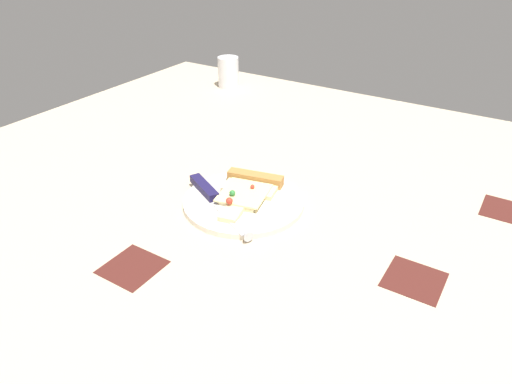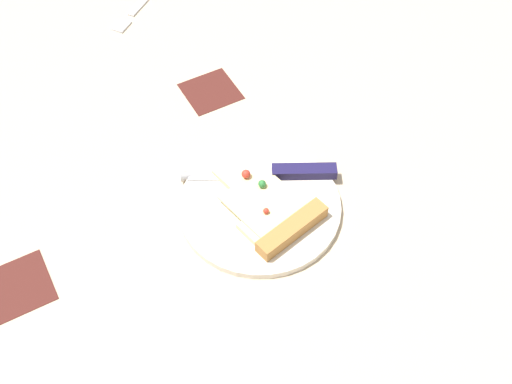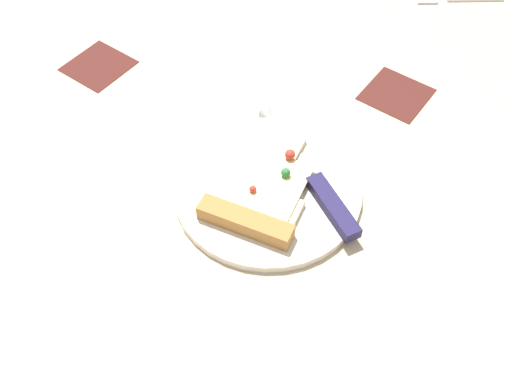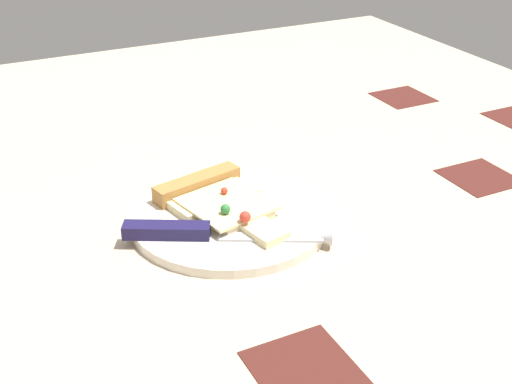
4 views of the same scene
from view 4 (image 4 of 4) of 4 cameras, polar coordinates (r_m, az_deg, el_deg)
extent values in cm
cube|color=#C6B293|center=(84.82, -3.68, -3.54)|extent=(153.45, 153.45, 3.00)
cube|color=#4C1E19|center=(126.35, 12.11, 7.65)|extent=(9.00, 9.00, 0.20)
cube|color=#4C1E19|center=(63.81, 3.96, -14.48)|extent=(9.00, 9.00, 0.20)
cube|color=#4C1E19|center=(99.76, 18.08, 1.11)|extent=(9.00, 9.00, 0.20)
cylinder|color=silver|center=(84.09, -2.15, -2.13)|extent=(24.44, 24.44, 1.19)
cube|color=beige|center=(86.38, -3.76, -0.45)|extent=(8.24, 12.04, 1.00)
cube|color=beige|center=(82.50, -1.53, -1.88)|extent=(7.02, 8.24, 1.00)
cube|color=beige|center=(79.14, 0.68, -3.30)|extent=(5.86, 4.64, 1.00)
cube|color=#F2E099|center=(83.92, -2.58, -0.83)|extent=(11.75, 11.15, 0.30)
cube|color=#B27A3D|center=(88.29, -4.90, 0.62)|extent=(5.13, 12.28, 2.20)
sphere|color=red|center=(85.22, -2.65, 0.11)|extent=(0.88, 0.88, 0.88)
sphere|color=red|center=(79.07, -0.91, -2.08)|extent=(1.36, 1.36, 1.36)
sphere|color=#2D7A38|center=(80.87, -2.56, -1.43)|extent=(1.21, 1.21, 1.21)
cube|color=silver|center=(78.86, 1.25, -3.73)|extent=(7.38, 11.54, 0.30)
cone|color=silver|center=(79.08, 5.61, -3.77)|extent=(2.70, 2.70, 2.00)
cube|color=#1E1947|center=(79.42, -7.45, -3.19)|extent=(6.62, 9.87, 1.60)
camera|label=1|loc=(0.74, 68.72, 17.21)|focal=32.48mm
camera|label=2|loc=(1.31, -0.12, 42.76)|focal=43.41mm
camera|label=3|loc=(1.06, -30.01, 34.43)|focal=40.78mm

